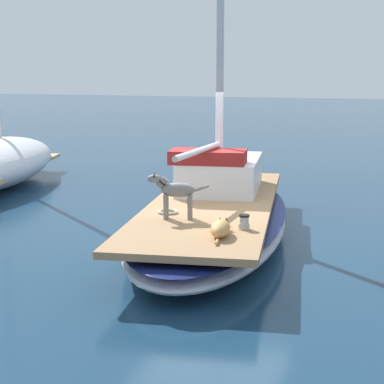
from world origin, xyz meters
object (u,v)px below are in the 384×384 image
object	(u,v)px
sailboat_main	(212,220)
dog_grey	(175,191)
coiled_rope	(168,212)
dog_tan	(221,228)
deck_winch	(244,222)

from	to	relation	value
sailboat_main	dog_grey	distance (m)	1.59
dog_grey	coiled_rope	size ratio (longest dim) A/B	2.84
sailboat_main	coiled_rope	world-z (taller)	coiled_rope
sailboat_main	coiled_rope	size ratio (longest dim) A/B	23.36
dog_tan	deck_winch	world-z (taller)	dog_tan
dog_grey	deck_winch	bearing A→B (deg)	-12.69
dog_grey	coiled_rope	bearing A→B (deg)	127.61
sailboat_main	deck_winch	xyz separation A→B (m)	(1.03, -1.66, 0.42)
dog_grey	deck_winch	distance (m)	1.23
deck_winch	dog_tan	bearing A→B (deg)	-112.70
dog_tan	coiled_rope	xyz separation A→B (m)	(-1.21, 1.06, -0.08)
deck_winch	coiled_rope	world-z (taller)	deck_winch
dog_tan	coiled_rope	bearing A→B (deg)	138.71
dog_grey	dog_tan	bearing A→B (deg)	-37.55
dog_grey	deck_winch	size ratio (longest dim) A/B	4.38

